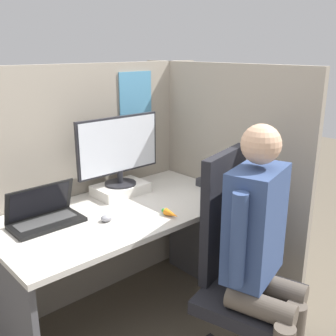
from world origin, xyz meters
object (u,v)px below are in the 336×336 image
at_px(carrot_toy, 171,214).
at_px(person, 262,244).
at_px(laptop, 45,216).
at_px(office_chair, 237,265).
at_px(stapler, 207,184).
at_px(paper_box, 121,189).
at_px(monitor, 119,148).

relative_size(carrot_toy, person, 0.09).
bearing_deg(carrot_toy, laptop, 144.77).
height_order(laptop, office_chair, office_chair).
bearing_deg(carrot_toy, person, -80.18).
height_order(laptop, stapler, laptop).
bearing_deg(paper_box, office_chair, -81.55).
relative_size(stapler, office_chair, 0.14).
relative_size(laptop, stapler, 2.29).
bearing_deg(paper_box, stapler, -31.16).
relative_size(monitor, carrot_toy, 4.75).
bearing_deg(office_chair, laptop, 132.44).
relative_size(paper_box, stapler, 2.06).
bearing_deg(laptop, carrot_toy, -35.23).
bearing_deg(stapler, office_chair, -123.36).
bearing_deg(monitor, office_chair, -81.58).
bearing_deg(person, paper_box, 94.61).
xyz_separation_m(monitor, laptop, (-0.56, -0.10, -0.25)).
bearing_deg(office_chair, carrot_toy, 110.57).
height_order(monitor, stapler, monitor).
bearing_deg(person, stapler, 60.38).
height_order(paper_box, person, person).
distance_m(laptop, office_chair, 1.04).
bearing_deg(paper_box, monitor, 90.00).
xyz_separation_m(office_chair, person, (-0.04, -0.16, 0.20)).
bearing_deg(office_chair, paper_box, 98.45).
relative_size(paper_box, carrot_toy, 2.70).
xyz_separation_m(paper_box, stapler, (0.49, -0.29, -0.01)).
xyz_separation_m(monitor, person, (0.08, -1.01, -0.29)).
bearing_deg(office_chair, monitor, 98.42).
relative_size(monitor, stapler, 3.62).
relative_size(paper_box, monitor, 0.57).
height_order(stapler, person, person).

